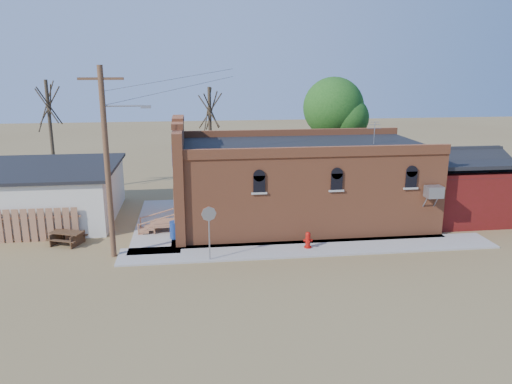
{
  "coord_description": "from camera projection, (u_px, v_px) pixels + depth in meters",
  "views": [
    {
      "loc": [
        -4.25,
        -22.1,
        9.05
      ],
      "look_at": [
        -0.97,
        3.45,
        2.4
      ],
      "focal_mm": 35.0,
      "sensor_mm": 36.0,
      "label": 1
    }
  ],
  "objects": [
    {
      "name": "stop_sign",
      "position": [
        209.0,
        219.0,
        23.05
      ],
      "size": [
        0.71,
        0.18,
        2.61
      ],
      "rotation": [
        0.0,
        0.0,
        -0.24
      ],
      "color": "gray",
      "rests_on": "sidewalk_south"
    },
    {
      "name": "fire_hydrant",
      "position": [
        308.0,
        240.0,
        24.95
      ],
      "size": [
        0.47,
        0.45,
        0.83
      ],
      "rotation": [
        0.0,
        0.0,
        -0.19
      ],
      "color": "#AE1009",
      "rests_on": "sidewalk_south"
    },
    {
      "name": "picnic_table",
      "position": [
        67.0,
        236.0,
        25.64
      ],
      "size": [
        1.96,
        1.73,
        0.68
      ],
      "rotation": [
        0.0,
        0.0,
        -0.38
      ],
      "color": "#462E1C",
      "rests_on": "ground"
    },
    {
      "name": "tree_bare_far",
      "position": [
        48.0,
        104.0,
        34.14
      ],
      "size": [
        2.8,
        2.8,
        8.16
      ],
      "color": "#4C402B",
      "rests_on": "ground"
    },
    {
      "name": "wood_fence",
      "position": [
        29.0,
        226.0,
        25.86
      ],
      "size": [
        5.2,
        0.1,
        1.8
      ],
      "primitive_type": null,
      "color": "#9D6546",
      "rests_on": "ground"
    },
    {
      "name": "tree_leafy",
      "position": [
        333.0,
        108.0,
        36.24
      ],
      "size": [
        4.4,
        4.4,
        8.15
      ],
      "color": "#4C402B",
      "rests_on": "ground"
    },
    {
      "name": "trash_barrel",
      "position": [
        175.0,
        230.0,
        26.34
      ],
      "size": [
        0.74,
        0.74,
        0.91
      ],
      "primitive_type": "cylinder",
      "rotation": [
        0.0,
        0.0,
        -0.31
      ],
      "color": "navy",
      "rests_on": "sidewalk_west"
    },
    {
      "name": "brick_bar",
      "position": [
        296.0,
        183.0,
        28.91
      ],
      "size": [
        16.4,
        7.97,
        6.3
      ],
      "color": "#B05B35",
      "rests_on": "ground"
    },
    {
      "name": "red_shed",
      "position": [
        456.0,
        179.0,
        30.15
      ],
      "size": [
        5.4,
        6.4,
        4.3
      ],
      "color": "#5B150F",
      "rests_on": "ground"
    },
    {
      "name": "ground",
      "position": [
        285.0,
        257.0,
        24.01
      ],
      "size": [
        120.0,
        120.0,
        0.0
      ],
      "primitive_type": "plane",
      "color": "brown",
      "rests_on": "ground"
    },
    {
      "name": "sidewalk_west",
      "position": [
        160.0,
        223.0,
        28.99
      ],
      "size": [
        2.6,
        10.0,
        0.08
      ],
      "primitive_type": "cube",
      "color": "#9E9991",
      "rests_on": "ground"
    },
    {
      "name": "sidewalk_south",
      "position": [
        311.0,
        248.0,
        25.05
      ],
      "size": [
        19.0,
        2.2,
        0.08
      ],
      "primitive_type": "cube",
      "color": "#9E9991",
      "rests_on": "ground"
    },
    {
      "name": "utility_pole",
      "position": [
        108.0,
        159.0,
        22.97
      ],
      "size": [
        3.12,
        0.26,
        9.0
      ],
      "color": "#513A20",
      "rests_on": "ground"
    },
    {
      "name": "tree_bare_near",
      "position": [
        210.0,
        109.0,
        34.64
      ],
      "size": [
        2.8,
        2.8,
        7.65
      ],
      "color": "#4C402B",
      "rests_on": "ground"
    }
  ]
}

